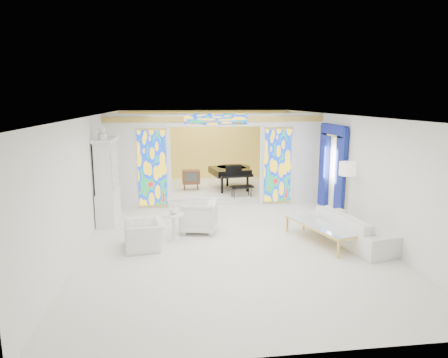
{
  "coord_description": "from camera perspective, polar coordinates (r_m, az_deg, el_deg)",
  "views": [
    {
      "loc": [
        -1.36,
        -10.7,
        3.4
      ],
      "look_at": [
        0.04,
        0.2,
        1.23
      ],
      "focal_mm": 32.0,
      "sensor_mm": 36.0,
      "label": 1
    }
  ],
  "objects": [
    {
      "name": "sofa",
      "position": [
        10.24,
        18.09,
        -6.65
      ],
      "size": [
        1.46,
        2.64,
        0.73
      ],
      "primitive_type": "imported",
      "rotation": [
        0.0,
        0.0,
        1.77
      ],
      "color": "white",
      "rests_on": "floor"
    },
    {
      "name": "grand_piano",
      "position": [
        14.78,
        1.13,
        1.15
      ],
      "size": [
        1.67,
        2.58,
        0.96
      ],
      "rotation": [
        0.0,
        0.0,
        0.18
      ],
      "color": "black",
      "rests_on": "alcove_platform"
    },
    {
      "name": "wall_left",
      "position": [
        11.08,
        -18.33,
        0.72
      ],
      "size": [
        0.02,
        12.0,
        3.0
      ],
      "primitive_type": "cube",
      "color": "white",
      "rests_on": "floor"
    },
    {
      "name": "floor_lamp",
      "position": [
        11.04,
        17.2,
        0.96
      ],
      "size": [
        0.5,
        0.5,
        1.8
      ],
      "rotation": [
        0.0,
        0.0,
        0.13
      ],
      "color": "gold",
      "rests_on": "floor"
    },
    {
      "name": "floor",
      "position": [
        11.31,
        -0.06,
        -6.33
      ],
      "size": [
        12.0,
        12.0,
        0.0
      ],
      "primitive_type": "plane",
      "color": "silver",
      "rests_on": "ground"
    },
    {
      "name": "chandelier",
      "position": [
        14.81,
        -1.26,
        7.87
      ],
      "size": [
        0.48,
        0.48,
        0.3
      ],
      "primitive_type": "cylinder",
      "color": "gold",
      "rests_on": "ceiling"
    },
    {
      "name": "alcove_platform",
      "position": [
        15.23,
        -2.01,
        -1.4
      ],
      "size": [
        6.8,
        3.8,
        0.18
      ],
      "primitive_type": "cube",
      "color": "silver",
      "rests_on": "floor"
    },
    {
      "name": "gold_curtain_back",
      "position": [
        16.75,
        -2.61,
        4.64
      ],
      "size": [
        6.7,
        0.1,
        2.9
      ],
      "primitive_type": "cube",
      "color": "#F9DC56",
      "rests_on": "wall_back"
    },
    {
      "name": "side_table",
      "position": [
        9.98,
        -7.19,
        -6.25
      ],
      "size": [
        0.64,
        0.64,
        0.65
      ],
      "rotation": [
        0.0,
        0.0,
        0.26
      ],
      "color": "white",
      "rests_on": "floor"
    },
    {
      "name": "partition_wall",
      "position": [
        12.89,
        -1.18,
        3.37
      ],
      "size": [
        7.0,
        0.22,
        3.0
      ],
      "color": "white",
      "rests_on": "floor"
    },
    {
      "name": "vase",
      "position": [
        9.89,
        -7.24,
        -4.48
      ],
      "size": [
        0.22,
        0.22,
        0.18
      ],
      "primitive_type": "imported",
      "rotation": [
        0.0,
        0.0,
        -0.31
      ],
      "color": "silver",
      "rests_on": "side_table"
    },
    {
      "name": "china_cabinet",
      "position": [
        11.67,
        -16.32,
        -0.31
      ],
      "size": [
        0.56,
        1.46,
        2.72
      ],
      "color": "white",
      "rests_on": "floor"
    },
    {
      "name": "blue_drapes",
      "position": [
        12.49,
        15.2,
        2.38
      ],
      "size": [
        0.14,
        1.85,
        2.65
      ],
      "color": "navy",
      "rests_on": "wall_right"
    },
    {
      "name": "tv_console",
      "position": [
        14.63,
        -4.74,
        0.3
      ],
      "size": [
        0.64,
        0.46,
        0.73
      ],
      "rotation": [
        0.0,
        0.0,
        0.04
      ],
      "color": "brown",
      "rests_on": "alcove_platform"
    },
    {
      "name": "wall_back",
      "position": [
        16.86,
        -2.64,
        4.68
      ],
      "size": [
        7.0,
        0.02,
        3.0
      ],
      "primitive_type": "cube",
      "color": "white",
      "rests_on": "floor"
    },
    {
      "name": "wall_right",
      "position": [
        11.9,
        16.9,
        1.5
      ],
      "size": [
        0.02,
        12.0,
        3.0
      ],
      "primitive_type": "cube",
      "color": "white",
      "rests_on": "floor"
    },
    {
      "name": "wall_front",
      "position": [
        5.25,
        8.33,
        -10.17
      ],
      "size": [
        7.0,
        0.02,
        3.0
      ],
      "primitive_type": "cube",
      "color": "white",
      "rests_on": "floor"
    },
    {
      "name": "coffee_table",
      "position": [
        9.97,
        13.52,
        -6.48
      ],
      "size": [
        1.27,
        2.2,
        0.47
      ],
      "rotation": [
        0.0,
        0.0,
        0.32
      ],
      "color": "silver",
      "rests_on": "floor"
    },
    {
      "name": "ceiling",
      "position": [
        10.79,
        -0.07,
        9.04
      ],
      "size": [
        7.0,
        12.0,
        0.02
      ],
      "primitive_type": "cube",
      "color": "white",
      "rests_on": "wall_back"
    },
    {
      "name": "armchair_right",
      "position": [
        10.53,
        -3.65,
        -5.25
      ],
      "size": [
        1.11,
        1.09,
        0.86
      ],
      "primitive_type": "imported",
      "rotation": [
        0.0,
        0.0,
        -1.78
      ],
      "color": "silver",
      "rests_on": "floor"
    },
    {
      "name": "armchair_left",
      "position": [
        9.58,
        -11.35,
        -7.81
      ],
      "size": [
        1.01,
        1.11,
        0.64
      ],
      "primitive_type": "imported",
      "rotation": [
        0.0,
        0.0,
        -1.42
      ],
      "color": "white",
      "rests_on": "floor"
    },
    {
      "name": "stained_glass_transom",
      "position": [
        12.68,
        -1.15,
        8.54
      ],
      "size": [
        2.0,
        0.04,
        0.34
      ],
      "primitive_type": "cube",
      "color": "gold",
      "rests_on": "partition_wall"
    },
    {
      "name": "stained_glass_right",
      "position": [
        13.21,
        7.67,
        1.92
      ],
      "size": [
        0.9,
        0.04,
        2.4
      ],
      "primitive_type": "cube",
      "color": "gold",
      "rests_on": "partition_wall"
    },
    {
      "name": "stained_glass_left",
      "position": [
        12.78,
        -10.21,
        1.53
      ],
      "size": [
        0.9,
        0.04,
        2.4
      ],
      "primitive_type": "cube",
      "color": "gold",
      "rests_on": "partition_wall"
    }
  ]
}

